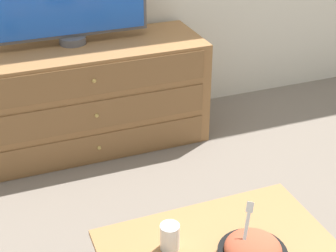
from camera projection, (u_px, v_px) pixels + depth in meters
ground_plane at (89, 120)px, 3.53m from camera, size 12.00×12.00×0.00m
dresser at (86, 97)px, 3.12m from camera, size 1.43×0.53×0.64m
takeout_bowl at (253, 251)px, 1.75m from camera, size 0.24×0.24×0.20m
drink_cup at (170, 238)px, 1.79m from camera, size 0.07×0.07×0.10m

